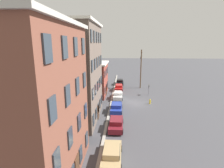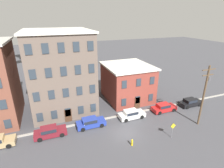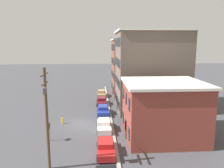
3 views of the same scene
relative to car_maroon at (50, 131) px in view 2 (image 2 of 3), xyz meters
The scene contains 12 objects.
ground_plane 10.87m from the car_maroon, 17.03° to the right, with size 200.00×200.00×0.00m, color #424247.
kerb_strip 10.47m from the car_maroon, ahead, with size 56.00×0.36×0.16m, color #9E998E.
apartment_midblock 11.01m from the car_maroon, 71.21° to the left, with size 10.82×12.12×13.83m.
apartment_far 17.28m from the car_maroon, 25.57° to the left, with size 8.76×9.59×7.05m.
car_maroon is the anchor object (origin of this frame).
car_blue 5.91m from the car_maroon, ahead, with size 4.40×1.92×1.43m.
car_white 12.85m from the car_maroon, ahead, with size 4.40×1.92×1.43m.
car_red 19.25m from the car_maroon, ahead, with size 4.40×1.92×1.43m.
car_black 25.21m from the car_maroon, ahead, with size 4.40×1.92×1.43m.
caution_sign 17.08m from the car_maroon, 22.14° to the right, with size 0.90×0.08×2.38m.
utility_pole 22.96m from the car_maroon, 13.36° to the right, with size 2.40×0.44×9.52m.
fire_hydrant 11.53m from the car_maroon, 30.75° to the right, with size 0.24×0.34×0.96m.
Camera 2 is at (-9.47, -19.05, 15.82)m, focal length 28.00 mm.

